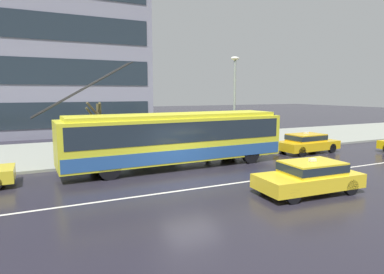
{
  "coord_description": "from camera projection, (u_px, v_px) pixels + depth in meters",
  "views": [
    {
      "loc": [
        -6.17,
        -13.14,
        3.96
      ],
      "look_at": [
        1.64,
        3.39,
        1.5
      ],
      "focal_mm": 30.74,
      "sensor_mm": 36.0,
      "label": 1
    }
  ],
  "objects": [
    {
      "name": "pedestrian_waiting_by_pole",
      "position": [
        162.0,
        129.0,
        21.65
      ],
      "size": [
        1.05,
        1.05,
        1.87
      ],
      "color": "black",
      "rests_on": "sidewalk_slab"
    },
    {
      "name": "ground_plane",
      "position": [
        191.0,
        181.0,
        14.91
      ],
      "size": [
        160.0,
        160.0,
        0.0
      ],
      "primitive_type": "plane",
      "color": "#23212B"
    },
    {
      "name": "sidewalk_slab",
      "position": [
        134.0,
        148.0,
        23.53
      ],
      "size": [
        80.0,
        10.0,
        0.14
      ],
      "primitive_type": "cube",
      "color": "gray",
      "rests_on": "ground_plane"
    },
    {
      "name": "street_lamp",
      "position": [
        234.0,
        95.0,
        21.47
      ],
      "size": [
        0.6,
        0.32,
        6.15
      ],
      "color": "gray",
      "rests_on": "sidewalk_slab"
    },
    {
      "name": "trolleybus",
      "position": [
        177.0,
        137.0,
        17.65
      ],
      "size": [
        13.08,
        2.93,
        5.47
      ],
      "color": "yellow",
      "rests_on": "ground_plane"
    },
    {
      "name": "office_tower_corner_left",
      "position": [
        42.0,
        37.0,
        33.13
      ],
      "size": [
        19.19,
        13.58,
        19.12
      ],
      "color": "gray",
      "rests_on": "ground_plane"
    },
    {
      "name": "pedestrian_at_shelter",
      "position": [
        209.0,
        135.0,
        21.96
      ],
      "size": [
        0.38,
        0.38,
        1.7
      ],
      "color": "black",
      "rests_on": "sidewalk_slab"
    },
    {
      "name": "pedestrian_walking_past",
      "position": [
        89.0,
        134.0,
        18.37
      ],
      "size": [
        1.34,
        1.34,
        1.97
      ],
      "color": "#17264D",
      "rests_on": "sidewalk_slab"
    },
    {
      "name": "taxi_ahead_of_bus",
      "position": [
        307.0,
        142.0,
        21.85
      ],
      "size": [
        4.28,
        2.0,
        1.39
      ],
      "color": "yellow",
      "rests_on": "ground_plane"
    },
    {
      "name": "street_tree_bare",
      "position": [
        99.0,
        126.0,
        20.57
      ],
      "size": [
        1.02,
        0.96,
        3.29
      ],
      "color": "brown",
      "rests_on": "sidewalk_slab"
    },
    {
      "name": "bus_shelter",
      "position": [
        153.0,
        125.0,
        20.28
      ],
      "size": [
        4.27,
        1.57,
        2.52
      ],
      "color": "gray",
      "rests_on": "sidewalk_slab"
    },
    {
      "name": "pedestrian_approaching_curb",
      "position": [
        208.0,
        129.0,
        20.8
      ],
      "size": [
        1.23,
        1.23,
        1.99
      ],
      "color": "#1B2B44",
      "rests_on": "sidewalk_slab"
    },
    {
      "name": "lane_centre_line",
      "position": [
        203.0,
        188.0,
        13.84
      ],
      "size": [
        72.0,
        0.14,
        0.01
      ],
      "primitive_type": "cube",
      "color": "silver",
      "rests_on": "ground_plane"
    },
    {
      "name": "taxi_oncoming_near",
      "position": [
        310.0,
        176.0,
        13.02
      ],
      "size": [
        4.31,
        2.05,
        1.39
      ],
      "color": "yellow",
      "rests_on": "ground_plane"
    }
  ]
}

